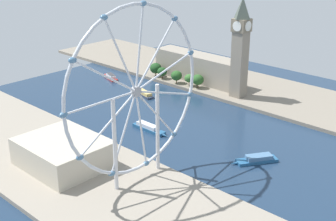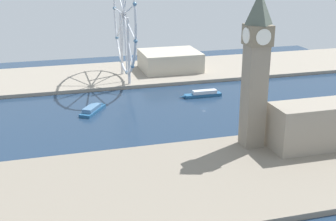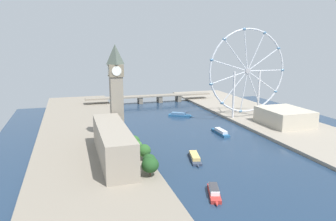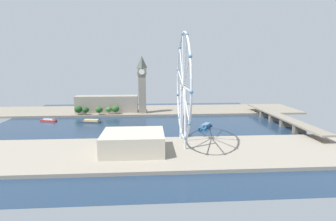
{
  "view_description": "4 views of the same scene",
  "coord_description": "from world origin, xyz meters",
  "px_view_note": "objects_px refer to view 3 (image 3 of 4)",
  "views": [
    {
      "loc": [
        259.45,
        232.84,
        148.31
      ],
      "look_at": [
        7.07,
        -6.76,
        11.58
      ],
      "focal_mm": 50.85,
      "sensor_mm": 36.0,
      "label": 1
    },
    {
      "loc": [
        -301.87,
        112.11,
        110.49
      ],
      "look_at": [
        -21.96,
        34.0,
        8.57
      ],
      "focal_mm": 48.77,
      "sensor_mm": 36.0,
      "label": 2
    },
    {
      "loc": [
        -119.91,
        -297.32,
        92.35
      ],
      "look_at": [
        -17.61,
        31.69,
        19.49
      ],
      "focal_mm": 34.23,
      "sensor_mm": 36.0,
      "label": 3
    },
    {
      "loc": [
        335.03,
        11.3,
        81.15
      ],
      "look_at": [
        -20.58,
        35.69,
        16.66
      ],
      "focal_mm": 28.33,
      "sensor_mm": 36.0,
      "label": 4
    }
  ],
  "objects_px": {
    "parliament_block": "(113,143)",
    "tour_boat_2": "(179,115)",
    "river_bridge": "(150,97)",
    "tour_boat_3": "(220,132)",
    "riverside_hall": "(284,117)",
    "clock_tower": "(116,90)",
    "ferris_wheel": "(247,72)",
    "tour_boat_0": "(214,192)",
    "tour_boat_1": "(195,158)"
  },
  "relations": [
    {
      "from": "tour_boat_1",
      "to": "tour_boat_3",
      "type": "distance_m",
      "value": 81.99
    },
    {
      "from": "clock_tower",
      "to": "tour_boat_0",
      "type": "relative_size",
      "value": 3.21
    },
    {
      "from": "ferris_wheel",
      "to": "tour_boat_3",
      "type": "relative_size",
      "value": 3.03
    },
    {
      "from": "parliament_block",
      "to": "tour_boat_0",
      "type": "xyz_separation_m",
      "value": [
        51.85,
        -73.65,
        -13.91
      ]
    },
    {
      "from": "ferris_wheel",
      "to": "river_bridge",
      "type": "distance_m",
      "value": 172.85
    },
    {
      "from": "tour_boat_0",
      "to": "clock_tower",
      "type": "bearing_deg",
      "value": -144.45
    },
    {
      "from": "tour_boat_0",
      "to": "tour_boat_3",
      "type": "bearing_deg",
      "value": 170.67
    },
    {
      "from": "river_bridge",
      "to": "tour_boat_0",
      "type": "xyz_separation_m",
      "value": [
        -38.38,
        -315.53,
        -6.62
      ]
    },
    {
      "from": "river_bridge",
      "to": "tour_boat_3",
      "type": "relative_size",
      "value": 5.61
    },
    {
      "from": "parliament_block",
      "to": "ferris_wheel",
      "type": "relative_size",
      "value": 0.91
    },
    {
      "from": "clock_tower",
      "to": "river_bridge",
      "type": "height_order",
      "value": "clock_tower"
    },
    {
      "from": "parliament_block",
      "to": "tour_boat_2",
      "type": "relative_size",
      "value": 3.22
    },
    {
      "from": "parliament_block",
      "to": "ferris_wheel",
      "type": "height_order",
      "value": "ferris_wheel"
    },
    {
      "from": "tour_boat_1",
      "to": "tour_boat_2",
      "type": "xyz_separation_m",
      "value": [
        39.94,
        151.61,
        0.11
      ]
    },
    {
      "from": "clock_tower",
      "to": "river_bridge",
      "type": "bearing_deg",
      "value": 67.08
    },
    {
      "from": "clock_tower",
      "to": "tour_boat_2",
      "type": "distance_m",
      "value": 131.24
    },
    {
      "from": "tour_boat_2",
      "to": "tour_boat_3",
      "type": "bearing_deg",
      "value": -49.21
    },
    {
      "from": "riverside_hall",
      "to": "tour_boat_3",
      "type": "height_order",
      "value": "riverside_hall"
    },
    {
      "from": "tour_boat_0",
      "to": "tour_boat_1",
      "type": "bearing_deg",
      "value": -172.25
    },
    {
      "from": "clock_tower",
      "to": "riverside_hall",
      "type": "bearing_deg",
      "value": -1.04
    },
    {
      "from": "tour_boat_0",
      "to": "tour_boat_2",
      "type": "distance_m",
      "value": 218.33
    },
    {
      "from": "river_bridge",
      "to": "tour_boat_3",
      "type": "distance_m",
      "value": 194.7
    },
    {
      "from": "river_bridge",
      "to": "tour_boat_2",
      "type": "xyz_separation_m",
      "value": [
        13.13,
        -103.36,
        -6.77
      ]
    },
    {
      "from": "parliament_block",
      "to": "tour_boat_2",
      "type": "distance_m",
      "value": 173.4
    },
    {
      "from": "clock_tower",
      "to": "ferris_wheel",
      "type": "distance_m",
      "value": 170.19
    },
    {
      "from": "ferris_wheel",
      "to": "tour_boat_3",
      "type": "xyz_separation_m",
      "value": [
        -59.4,
        -51.28,
        -56.27
      ]
    },
    {
      "from": "river_bridge",
      "to": "tour_boat_0",
      "type": "bearing_deg",
      "value": -96.93
    },
    {
      "from": "riverside_hall",
      "to": "tour_boat_3",
      "type": "relative_size",
      "value": 1.54
    },
    {
      "from": "tour_boat_0",
      "to": "tour_boat_3",
      "type": "distance_m",
      "value": 138.9
    },
    {
      "from": "ferris_wheel",
      "to": "river_bridge",
      "type": "xyz_separation_m",
      "value": [
        -86.0,
        141.48,
        -49.65
      ]
    },
    {
      "from": "parliament_block",
      "to": "riverside_hall",
      "type": "xyz_separation_m",
      "value": [
        197.63,
        53.45,
        -4.29
      ]
    },
    {
      "from": "riverside_hall",
      "to": "tour_boat_2",
      "type": "bearing_deg",
      "value": 137.94
    },
    {
      "from": "riverside_hall",
      "to": "tour_boat_3",
      "type": "bearing_deg",
      "value": -176.93
    },
    {
      "from": "tour_boat_2",
      "to": "ferris_wheel",
      "type": "bearing_deg",
      "value": 4.6
    },
    {
      "from": "ferris_wheel",
      "to": "tour_boat_1",
      "type": "bearing_deg",
      "value": -134.83
    },
    {
      "from": "riverside_hall",
      "to": "tour_boat_1",
      "type": "relative_size",
      "value": 1.65
    },
    {
      "from": "parliament_block",
      "to": "tour_boat_0",
      "type": "height_order",
      "value": "parliament_block"
    },
    {
      "from": "tour_boat_3",
      "to": "clock_tower",
      "type": "bearing_deg",
      "value": 85.9
    },
    {
      "from": "river_bridge",
      "to": "tour_boat_1",
      "type": "relative_size",
      "value": 6.03
    },
    {
      "from": "clock_tower",
      "to": "parliament_block",
      "type": "xyz_separation_m",
      "value": [
        -11.97,
        -56.83,
        -32.85
      ]
    },
    {
      "from": "river_bridge",
      "to": "tour_boat_3",
      "type": "xyz_separation_m",
      "value": [
        26.6,
        -192.76,
        -6.62
      ]
    },
    {
      "from": "parliament_block",
      "to": "riverside_hall",
      "type": "distance_m",
      "value": 204.77
    },
    {
      "from": "clock_tower",
      "to": "tour_boat_1",
      "type": "height_order",
      "value": "clock_tower"
    },
    {
      "from": "clock_tower",
      "to": "parliament_block",
      "type": "distance_m",
      "value": 66.73
    },
    {
      "from": "clock_tower",
      "to": "ferris_wheel",
      "type": "bearing_deg",
      "value": 14.85
    },
    {
      "from": "tour_boat_1",
      "to": "tour_boat_3",
      "type": "xyz_separation_m",
      "value": [
        53.41,
        62.2,
        0.26
      ]
    },
    {
      "from": "tour_boat_0",
      "to": "river_bridge",
      "type": "bearing_deg",
      "value": -168.37
    },
    {
      "from": "ferris_wheel",
      "to": "tour_boat_2",
      "type": "bearing_deg",
      "value": 152.38
    },
    {
      "from": "parliament_block",
      "to": "tour_boat_1",
      "type": "bearing_deg",
      "value": -11.67
    },
    {
      "from": "tour_boat_2",
      "to": "riverside_hall",
      "type": "bearing_deg",
      "value": -9.84
    }
  ]
}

